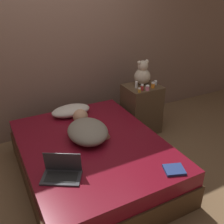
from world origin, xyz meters
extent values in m
plane|color=brown|center=(0.00, 0.00, 0.00)|extent=(12.00, 12.00, 0.00)
cube|color=#846656|center=(0.00, 1.22, 1.30)|extent=(8.00, 0.06, 2.60)
cube|color=#4C331E|center=(0.00, 0.00, 0.14)|extent=(1.48, 1.89, 0.27)
cube|color=maroon|center=(0.00, 0.00, 0.36)|extent=(1.45, 1.85, 0.18)
cube|color=brown|center=(1.04, 0.61, 0.35)|extent=(0.48, 0.42, 0.70)
ellipsoid|color=beige|center=(0.02, 0.72, 0.51)|extent=(0.50, 0.29, 0.13)
ellipsoid|color=gray|center=(-0.01, 0.10, 0.54)|extent=(0.52, 0.62, 0.18)
sphere|color=tan|center=(0.05, 0.46, 0.54)|extent=(0.18, 0.18, 0.18)
cylinder|color=tan|center=(0.19, 0.10, 0.48)|extent=(0.10, 0.26, 0.06)
cube|color=#333338|center=(-0.47, -0.40, 0.45)|extent=(0.40, 0.35, 0.02)
cube|color=black|center=(-0.47, -0.40, 0.46)|extent=(0.32, 0.27, 0.00)
cube|color=#333338|center=(-0.43, -0.33, 0.56)|extent=(0.31, 0.20, 0.20)
cube|color=black|center=(-0.43, -0.33, 0.56)|extent=(0.28, 0.18, 0.17)
sphere|color=beige|center=(1.08, 0.68, 0.82)|extent=(0.23, 0.23, 0.23)
sphere|color=beige|center=(1.08, 0.68, 0.97)|extent=(0.15, 0.15, 0.15)
sphere|color=beige|center=(1.02, 0.68, 1.02)|extent=(0.06, 0.06, 0.06)
sphere|color=beige|center=(1.13, 0.68, 1.02)|extent=(0.06, 0.06, 0.06)
cylinder|color=white|center=(0.92, 0.59, 0.74)|extent=(0.04, 0.04, 0.07)
cylinder|color=white|center=(0.92, 0.59, 0.79)|extent=(0.04, 0.04, 0.02)
cylinder|color=pink|center=(1.01, 0.45, 0.73)|extent=(0.05, 0.05, 0.06)
cylinder|color=white|center=(1.01, 0.45, 0.77)|extent=(0.05, 0.05, 0.02)
cylinder|color=silver|center=(1.23, 0.57, 0.73)|extent=(0.04, 0.04, 0.05)
cylinder|color=white|center=(1.23, 0.57, 0.76)|extent=(0.04, 0.04, 0.01)
cylinder|color=#B72D2D|center=(0.95, 0.49, 0.74)|extent=(0.04, 0.04, 0.06)
cylinder|color=white|center=(0.95, 0.49, 0.78)|extent=(0.04, 0.04, 0.02)
cylinder|color=gold|center=(0.88, 0.44, 0.73)|extent=(0.04, 0.04, 0.05)
cylinder|color=white|center=(0.88, 0.44, 0.76)|extent=(0.04, 0.04, 0.01)
cylinder|color=orange|center=(1.12, 0.49, 0.74)|extent=(0.05, 0.05, 0.06)
cylinder|color=white|center=(1.12, 0.49, 0.78)|extent=(0.05, 0.05, 0.02)
cube|color=navy|center=(0.48, -0.78, 0.46)|extent=(0.23, 0.21, 0.02)
camera|label=1|loc=(-0.91, -2.21, 2.01)|focal=42.00mm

